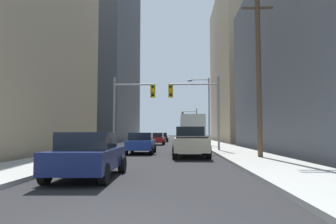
# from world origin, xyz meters

# --- Properties ---
(sidewalk_left) EXTENTS (3.44, 160.00, 0.15)m
(sidewalk_left) POSITION_xyz_m (-5.30, 50.00, 0.07)
(sidewalk_left) COLOR #9E9E99
(sidewalk_left) RESTS_ON ground
(sidewalk_right) EXTENTS (3.44, 160.00, 0.15)m
(sidewalk_right) POSITION_xyz_m (5.30, 50.00, 0.07)
(sidewalk_right) COLOR #9E9E99
(sidewalk_right) RESTS_ON ground
(city_bus) EXTENTS (2.67, 11.51, 3.40)m
(city_bus) POSITION_xyz_m (2.44, 31.28, 1.93)
(city_bus) COLOR silver
(city_bus) RESTS_ON ground
(pickup_truck_beige) EXTENTS (2.20, 5.40, 1.90)m
(pickup_truck_beige) POSITION_xyz_m (1.78, 14.75, 0.93)
(pickup_truck_beige) COLOR #C6B793
(pickup_truck_beige) RESTS_ON ground
(sedan_navy) EXTENTS (1.95, 4.26, 1.52)m
(sedan_navy) POSITION_xyz_m (-1.92, 5.67, 0.77)
(sedan_navy) COLOR #141E4C
(sedan_navy) RESTS_ON ground
(sedan_blue) EXTENTS (1.95, 4.23, 1.52)m
(sedan_blue) POSITION_xyz_m (-1.71, 17.48, 0.77)
(sedan_blue) COLOR navy
(sedan_blue) RESTS_ON ground
(sedan_red) EXTENTS (1.95, 4.25, 1.52)m
(sedan_red) POSITION_xyz_m (-1.78, 33.07, 0.77)
(sedan_red) COLOR maroon
(sedan_red) RESTS_ON ground
(sedan_white) EXTENTS (1.95, 4.26, 1.52)m
(sedan_white) POSITION_xyz_m (1.67, 44.25, 0.77)
(sedan_white) COLOR white
(sedan_white) RESTS_ON ground
(sedan_black) EXTENTS (1.95, 4.24, 1.52)m
(sedan_black) POSITION_xyz_m (-1.85, 45.58, 0.77)
(sedan_black) COLOR black
(sedan_black) RESTS_ON ground
(traffic_signal_near_left) EXTENTS (3.41, 0.44, 6.00)m
(traffic_signal_near_left) POSITION_xyz_m (-2.75, 19.54, 4.02)
(traffic_signal_near_left) COLOR gray
(traffic_signal_near_left) RESTS_ON ground
(traffic_signal_near_right) EXTENTS (4.08, 0.44, 6.00)m
(traffic_signal_near_right) POSITION_xyz_m (2.44, 19.54, 4.06)
(traffic_signal_near_right) COLOR gray
(traffic_signal_near_right) RESTS_ON ground
(traffic_signal_far_right) EXTENTS (2.85, 0.44, 6.00)m
(traffic_signal_far_right) POSITION_xyz_m (3.01, 50.31, 4.00)
(traffic_signal_far_right) COLOR gray
(traffic_signal_far_right) RESTS_ON ground
(utility_pole_right) EXTENTS (2.20, 0.28, 10.18)m
(utility_pole_right) POSITION_xyz_m (5.65, 12.90, 5.37)
(utility_pole_right) COLOR brown
(utility_pole_right) RESTS_ON ground
(street_lamp_right) EXTENTS (2.43, 0.32, 7.50)m
(street_lamp_right) POSITION_xyz_m (3.90, 28.17, 4.54)
(street_lamp_right) COLOR gray
(street_lamp_right) RESTS_ON ground
(building_left_mid_office) EXTENTS (15.98, 23.50, 35.75)m
(building_left_mid_office) POSITION_xyz_m (-15.48, 47.53, 17.88)
(building_left_mid_office) COLOR #4C515B
(building_left_mid_office) RESTS_ON ground
(building_right_mid_block) EXTENTS (14.68, 26.12, 27.77)m
(building_right_mid_block) POSITION_xyz_m (15.48, 50.89, 13.88)
(building_right_mid_block) COLOR tan
(building_right_mid_block) RESTS_ON ground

